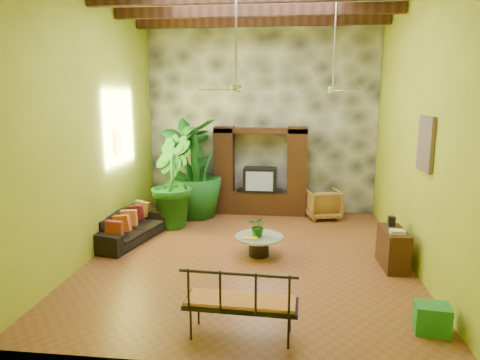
# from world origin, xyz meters

# --- Properties ---
(ground) EXTENTS (7.00, 7.00, 0.00)m
(ground) POSITION_xyz_m (0.00, 0.00, 0.00)
(ground) COLOR brown
(ground) RESTS_ON ground
(back_wall) EXTENTS (6.00, 0.02, 5.00)m
(back_wall) POSITION_xyz_m (0.00, 3.50, 2.50)
(back_wall) COLOR #92A124
(back_wall) RESTS_ON ground
(left_wall) EXTENTS (0.02, 7.00, 5.00)m
(left_wall) POSITION_xyz_m (-3.00, 0.00, 2.50)
(left_wall) COLOR #92A124
(left_wall) RESTS_ON ground
(right_wall) EXTENTS (0.02, 7.00, 5.00)m
(right_wall) POSITION_xyz_m (3.00, 0.00, 2.50)
(right_wall) COLOR #92A124
(right_wall) RESTS_ON ground
(stone_accent_wall) EXTENTS (5.98, 0.10, 4.98)m
(stone_accent_wall) POSITION_xyz_m (0.00, 3.44, 2.50)
(stone_accent_wall) COLOR #393B41
(stone_accent_wall) RESTS_ON ground
(entertainment_center) EXTENTS (2.40, 0.55, 2.30)m
(entertainment_center) POSITION_xyz_m (0.00, 3.14, 0.97)
(entertainment_center) COLOR black
(entertainment_center) RESTS_ON ground
(ceiling_fan_front) EXTENTS (1.28, 1.28, 1.86)m
(ceiling_fan_front) POSITION_xyz_m (-0.20, -0.40, 3.40)
(ceiling_fan_front) COLOR #A3A3A8
(ceiling_fan_front) RESTS_ON ceiling
(ceiling_fan_back) EXTENTS (1.28, 1.28, 1.86)m
(ceiling_fan_back) POSITION_xyz_m (1.60, 1.20, 3.40)
(ceiling_fan_back) COLOR #A3A3A8
(ceiling_fan_back) RESTS_ON ceiling
(wall_art_mask) EXTENTS (0.06, 0.32, 0.55)m
(wall_art_mask) POSITION_xyz_m (-2.96, 1.00, 2.10)
(wall_art_mask) COLOR orange
(wall_art_mask) RESTS_ON left_wall
(wall_art_painting) EXTENTS (0.06, 0.70, 0.90)m
(wall_art_painting) POSITION_xyz_m (2.96, -0.60, 2.30)
(wall_art_painting) COLOR navy
(wall_art_painting) RESTS_ON right_wall
(sofa) EXTENTS (1.26, 2.23, 0.61)m
(sofa) POSITION_xyz_m (-2.65, 0.63, 0.31)
(sofa) COLOR black
(sofa) RESTS_ON ground
(wicker_armchair) EXTENTS (0.96, 0.97, 0.75)m
(wicker_armchair) POSITION_xyz_m (1.63, 2.84, 0.37)
(wicker_armchair) COLOR brown
(wicker_armchair) RESTS_ON ground
(tall_plant_a) EXTENTS (1.59, 1.45, 2.50)m
(tall_plant_a) POSITION_xyz_m (-1.92, 2.98, 1.25)
(tall_plant_a) COLOR #195F1F
(tall_plant_a) RESTS_ON ground
(tall_plant_b) EXTENTS (1.40, 1.50, 2.17)m
(tall_plant_b) POSITION_xyz_m (-2.04, 1.78, 1.08)
(tall_plant_b) COLOR #1A621B
(tall_plant_b) RESTS_ON ground
(tall_plant_c) EXTENTS (1.52, 1.52, 2.53)m
(tall_plant_c) POSITION_xyz_m (-1.63, 2.64, 1.26)
(tall_plant_c) COLOR #17581C
(tall_plant_c) RESTS_ON ground
(coffee_table) EXTENTS (0.94, 0.94, 0.40)m
(coffee_table) POSITION_xyz_m (0.19, 0.04, 0.26)
(coffee_table) COLOR black
(coffee_table) RESTS_ON ground
(centerpiece_plant) EXTENTS (0.45, 0.42, 0.41)m
(centerpiece_plant) POSITION_xyz_m (0.18, 0.02, 0.61)
(centerpiece_plant) COLOR #195717
(centerpiece_plant) RESTS_ON coffee_table
(yellow_tray) EXTENTS (0.27, 0.20, 0.03)m
(yellow_tray) POSITION_xyz_m (0.04, -0.16, 0.41)
(yellow_tray) COLOR yellow
(yellow_tray) RESTS_ON coffee_table
(iron_bench) EXTENTS (1.48, 0.59, 0.57)m
(iron_bench) POSITION_xyz_m (0.16, -2.92, 0.54)
(iron_bench) COLOR black
(iron_bench) RESTS_ON ground
(side_console) EXTENTS (0.44, 0.90, 0.71)m
(side_console) POSITION_xyz_m (2.65, -0.27, 0.35)
(side_console) COLOR #321F0F
(side_console) RESTS_ON ground
(green_bin) EXTENTS (0.48, 0.38, 0.38)m
(green_bin) POSITION_xyz_m (2.65, -2.47, 0.19)
(green_bin) COLOR #1E732F
(green_bin) RESTS_ON ground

